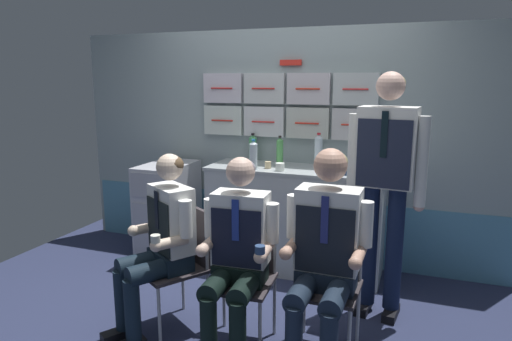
# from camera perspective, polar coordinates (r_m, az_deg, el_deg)

# --- Properties ---
(ground) EXTENTS (4.80, 4.80, 0.04)m
(ground) POSITION_cam_1_polar(r_m,az_deg,el_deg) (3.43, -4.34, -18.72)
(ground) COLOR #272D4A
(galley_bulkhead) EXTENTS (4.20, 0.14, 2.15)m
(galley_bulkhead) POSITION_cam_1_polar(r_m,az_deg,el_deg) (4.29, 3.15, 2.97)
(galley_bulkhead) COLOR #91A1A3
(galley_bulkhead) RESTS_ON ground
(galley_counter) EXTENTS (1.56, 0.53, 0.93)m
(galley_counter) POSITION_cam_1_polar(r_m,az_deg,el_deg) (4.10, 4.91, -6.10)
(galley_counter) COLOR #B3BBBE
(galley_counter) RESTS_ON ground
(service_trolley) EXTENTS (0.40, 0.65, 0.91)m
(service_trolley) POSITION_cam_1_polar(r_m,az_deg,el_deg) (4.46, -10.98, -4.56)
(service_trolley) COLOR black
(service_trolley) RESTS_ON ground
(folding_chair_left) EXTENTS (0.55, 0.55, 0.84)m
(folding_chair_left) POSITION_cam_1_polar(r_m,az_deg,el_deg) (3.22, -9.14, -10.28)
(folding_chair_left) COLOR #A8AAAF
(folding_chair_left) RESTS_ON ground
(crew_member_left) EXTENTS (0.58, 0.65, 1.22)m
(crew_member_left) POSITION_cam_1_polar(r_m,az_deg,el_deg) (3.10, -11.91, -8.28)
(crew_member_left) COLOR black
(crew_member_left) RESTS_ON ground
(folding_chair_right) EXTENTS (0.43, 0.43, 0.84)m
(folding_chair_right) POSITION_cam_1_polar(r_m,az_deg,el_deg) (3.02, -1.41, -11.66)
(folding_chair_right) COLOR #A8AAAF
(folding_chair_right) RESTS_ON ground
(crew_member_right) EXTENTS (0.48, 0.61, 1.24)m
(crew_member_right) POSITION_cam_1_polar(r_m,az_deg,el_deg) (2.81, -2.42, -9.90)
(crew_member_right) COLOR black
(crew_member_right) RESTS_ON ground
(folding_chair_by_counter) EXTENTS (0.40, 0.41, 0.84)m
(folding_chair_by_counter) POSITION_cam_1_polar(r_m,az_deg,el_deg) (2.97, 9.21, -12.22)
(folding_chair_by_counter) COLOR #A8AAAF
(folding_chair_by_counter) RESTS_ON ground
(crew_member_by_counter) EXTENTS (0.52, 0.64, 1.30)m
(crew_member_by_counter) POSITION_cam_1_polar(r_m,az_deg,el_deg) (2.75, 8.67, -9.53)
(crew_member_by_counter) COLOR black
(crew_member_by_counter) RESTS_ON ground
(crew_member_standing) EXTENTS (0.55, 0.30, 1.75)m
(crew_member_standing) POSITION_cam_1_polar(r_m,az_deg,el_deg) (3.29, 15.96, -0.26)
(crew_member_standing) COLOR black
(crew_member_standing) RESTS_ON ground
(water_bottle_blue_cap) EXTENTS (0.07, 0.07, 0.27)m
(water_bottle_blue_cap) POSITION_cam_1_polar(r_m,az_deg,el_deg) (4.27, -0.41, 2.81)
(water_bottle_blue_cap) COLOR #489F5D
(water_bottle_blue_cap) RESTS_ON galley_counter
(sparkling_bottle_green) EXTENTS (0.06, 0.06, 0.27)m
(sparkling_bottle_green) POSITION_cam_1_polar(r_m,az_deg,el_deg) (4.05, 3.01, 2.37)
(sparkling_bottle_green) COLOR #4FA052
(sparkling_bottle_green) RESTS_ON galley_counter
(water_bottle_short) EXTENTS (0.07, 0.07, 0.26)m
(water_bottle_short) POSITION_cam_1_polar(r_m,az_deg,el_deg) (3.89, -0.33, 1.93)
(water_bottle_short) COLOR silver
(water_bottle_short) RESTS_ON galley_counter
(water_bottle_tall) EXTENTS (0.07, 0.07, 0.31)m
(water_bottle_tall) POSITION_cam_1_polar(r_m,az_deg,el_deg) (4.00, 7.84, 2.41)
(water_bottle_tall) COLOR silver
(water_bottle_tall) RESTS_ON galley_counter
(espresso_cup_small) EXTENTS (0.08, 0.08, 0.07)m
(espresso_cup_small) POSITION_cam_1_polar(r_m,az_deg,el_deg) (3.85, 3.03, 0.48)
(espresso_cup_small) COLOR white
(espresso_cup_small) RESTS_ON galley_counter
(paper_cup_blue) EXTENTS (0.06, 0.06, 0.06)m
(paper_cup_blue) POSITION_cam_1_polar(r_m,az_deg,el_deg) (3.96, 1.52, 0.74)
(paper_cup_blue) COLOR tan
(paper_cup_blue) RESTS_ON galley_counter
(coffee_cup_spare) EXTENTS (0.07, 0.07, 0.06)m
(coffee_cup_spare) POSITION_cam_1_polar(r_m,az_deg,el_deg) (3.80, 10.25, 0.13)
(coffee_cup_spare) COLOR navy
(coffee_cup_spare) RESTS_ON galley_counter
(coffee_cup_white) EXTENTS (0.06, 0.06, 0.08)m
(coffee_cup_white) POSITION_cam_1_polar(r_m,az_deg,el_deg) (3.75, 11.22, 0.06)
(coffee_cup_white) COLOR navy
(coffee_cup_white) RESTS_ON galley_counter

